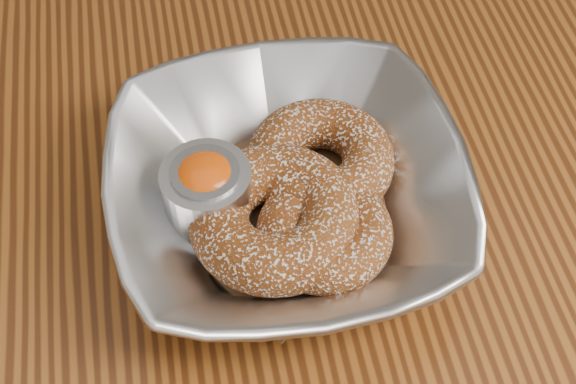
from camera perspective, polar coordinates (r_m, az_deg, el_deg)
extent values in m
cube|color=brown|center=(0.62, -0.44, 1.49)|extent=(1.20, 0.80, 0.04)
imported|color=silver|center=(0.54, 0.00, -0.03)|extent=(0.24, 0.24, 0.06)
cube|color=brown|center=(0.56, 0.00, -1.29)|extent=(0.20, 0.20, 0.00)
torus|color=brown|center=(0.56, 2.31, 2.32)|extent=(0.13, 0.13, 0.04)
torus|color=brown|center=(0.53, -0.94, -1.81)|extent=(0.16, 0.16, 0.04)
torus|color=brown|center=(0.53, 2.61, -2.91)|extent=(0.09, 0.09, 0.03)
cylinder|color=silver|center=(0.54, -5.73, -0.19)|extent=(0.06, 0.06, 0.05)
cylinder|color=gray|center=(0.54, -5.77, 0.06)|extent=(0.05, 0.05, 0.04)
ellipsoid|color=#FF5107|center=(0.53, -5.89, 1.00)|extent=(0.04, 0.04, 0.03)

